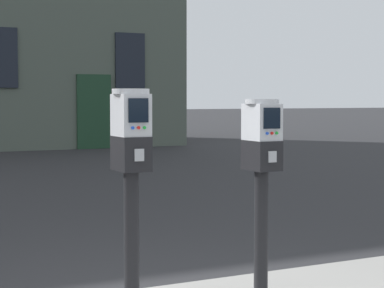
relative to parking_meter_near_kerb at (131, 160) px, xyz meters
The scene contains 2 objects.
parking_meter_near_kerb is the anchor object (origin of this frame).
parking_meter_twin_adjacent 0.90m from the parking_meter_near_kerb, ahead, with size 0.22×0.25×1.27m.
Camera 1 is at (-1.75, -4.05, 1.42)m, focal length 64.97 mm.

